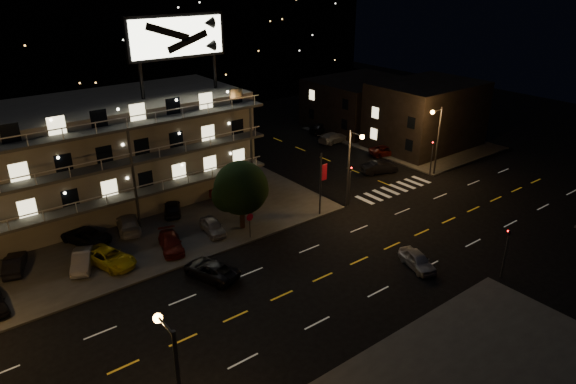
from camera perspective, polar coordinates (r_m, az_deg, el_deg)
ground at (r=41.73m, az=5.95°, el=-8.48°), size 140.00×140.00×0.00m
curb_nw at (r=51.41m, az=-21.78°, el=-3.54°), size 44.00×24.00×0.15m
curb_ne at (r=74.40m, az=12.29°, el=5.91°), size 16.00×24.00×0.15m
motel at (r=53.93m, az=-19.79°, el=4.13°), size 28.00×13.80×18.10m
side_bldg_front at (r=70.87m, az=15.03°, el=8.28°), size 14.06×10.00×8.50m
side_bldg_back at (r=78.62m, az=8.05°, el=9.77°), size 14.06×12.00×7.00m
hill_backdrop at (r=96.39m, az=-27.17°, el=14.93°), size 120.00×25.00×24.00m
streetlight_nc at (r=50.03m, az=7.06°, el=3.44°), size 0.44×1.92×8.00m
streetlight_ne at (r=60.20m, az=16.20°, el=6.18°), size 1.92×0.44×8.00m
streetlight_s at (r=25.27m, az=-12.38°, el=-19.83°), size 0.44×1.92×8.00m
signal_nw at (r=51.60m, az=6.89°, el=1.24°), size 0.20×0.27×4.60m
signal_sw at (r=42.52m, az=23.10°, el=-5.79°), size 0.20×0.27×4.60m
signal_ne at (r=60.92m, az=15.72°, el=4.06°), size 0.27×0.20×4.60m
banner_north at (r=48.71m, az=3.71°, el=1.07°), size 0.83×0.16×6.40m
stop_sign at (r=45.08m, az=-4.26°, el=-3.31°), size 0.91×0.11×2.61m
tree at (r=45.94m, az=-5.28°, el=0.28°), size 5.08×4.89×6.40m
lot_car_1 at (r=44.18m, az=-21.92°, el=-7.08°), size 2.88×4.18×1.31m
lot_car_2 at (r=43.80m, az=-19.24°, el=-6.90°), size 3.73×5.25×1.33m
lot_car_3 at (r=44.69m, az=-12.88°, el=-5.53°), size 2.80×4.53×1.22m
lot_car_4 at (r=46.68m, az=-8.36°, el=-3.80°), size 2.05×3.88×1.26m
lot_car_5 at (r=46.01m, az=-28.11°, el=-7.03°), size 2.52×4.10×1.28m
lot_car_6 at (r=48.00m, az=-21.65°, el=-4.49°), size 3.85×5.25×1.33m
lot_car_7 at (r=48.75m, az=-17.38°, el=-3.38°), size 2.97×5.00×1.36m
lot_car_8 at (r=50.95m, az=-12.75°, el=-1.65°), size 3.08×4.26×1.35m
lot_car_9 at (r=53.17m, az=-7.71°, el=-0.17°), size 1.64×4.06×1.31m
side_car_0 at (r=60.83m, az=10.10°, el=2.70°), size 4.50×2.82×1.40m
side_car_1 at (r=67.03m, az=10.92°, el=4.55°), size 4.98×3.78×1.26m
side_car_2 at (r=71.06m, az=5.09°, el=6.06°), size 4.96×2.30×1.40m
side_car_3 at (r=75.36m, az=3.86°, el=7.17°), size 4.57×2.32×1.49m
road_car_east at (r=42.66m, az=14.18°, el=-7.35°), size 2.61×4.11×1.30m
road_car_west at (r=40.62m, az=-8.59°, el=-8.52°), size 3.55×5.19×1.32m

